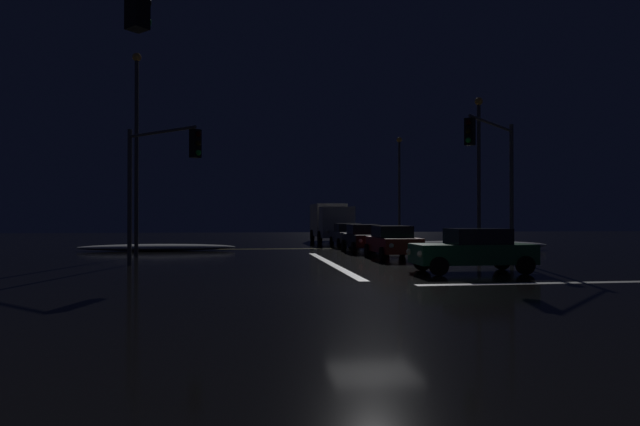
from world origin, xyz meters
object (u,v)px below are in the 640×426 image
object	(u,v)px
sedan_green_crossing	(473,250)
streetlamp_left_near	(137,141)
sedan_gray	(348,235)
streetlamp_right_near	(479,163)
sedan_red	(393,242)
traffic_signal_ne	(495,162)
box_truck	(330,221)
sedan_black	(364,238)
streetlamp_right_far	(399,181)
traffic_signal_nw	(157,168)

from	to	relation	value
sedan_green_crossing	streetlamp_left_near	bearing A→B (deg)	143.06
sedan_gray	streetlamp_left_near	distance (m)	15.48
sedan_green_crossing	streetlamp_left_near	world-z (taller)	streetlamp_left_near
sedan_green_crossing	streetlamp_right_near	xyz separation A→B (m)	(4.65, 10.17, 4.17)
sedan_red	traffic_signal_ne	bearing A→B (deg)	-45.90
streetlamp_left_near	streetlamp_right_near	xyz separation A→B (m)	(18.18, -0.00, -0.90)
box_truck	sedan_red	bearing A→B (deg)	-89.09
sedan_black	streetlamp_right_far	size ratio (longest dim) A/B	0.50
sedan_red	sedan_gray	bearing A→B (deg)	90.83
sedan_gray	box_truck	distance (m)	7.30
sedan_green_crossing	sedan_gray	bearing A→B (deg)	93.76
sedan_red	streetlamp_right_far	size ratio (longest dim) A/B	0.50
traffic_signal_nw	streetlamp_right_far	size ratio (longest dim) A/B	0.65
sedan_black	sedan_green_crossing	xyz separation A→B (m)	(1.30, -12.46, 0.00)
sedan_gray	sedan_green_crossing	distance (m)	18.05
box_truck	sedan_green_crossing	world-z (taller)	box_truck
sedan_black	sedan_green_crossing	bearing A→B (deg)	-84.03
box_truck	streetlamp_right_near	distance (m)	16.54
traffic_signal_nw	traffic_signal_ne	xyz separation A→B (m)	(14.00, -0.15, 0.42)
traffic_signal_nw	streetlamp_right_near	distance (m)	17.46
sedan_red	streetlamp_right_near	xyz separation A→B (m)	(5.67, 3.05, 4.17)
streetlamp_right_near	streetlamp_right_far	distance (m)	16.00
sedan_black	streetlamp_left_near	bearing A→B (deg)	-169.44
sedan_green_crossing	traffic_signal_nw	world-z (taller)	traffic_signal_nw
sedan_gray	sedan_red	bearing A→B (deg)	-89.17
streetlamp_left_near	streetlamp_right_far	bearing A→B (deg)	41.35
traffic_signal_ne	streetlamp_left_near	xyz separation A→B (m)	(-16.02, 6.67, 1.54)
sedan_red	streetlamp_right_near	world-z (taller)	streetlamp_right_near
sedan_red	sedan_gray	size ratio (longest dim) A/B	1.00
sedan_red	streetlamp_right_far	xyz separation A→B (m)	(5.67, 19.05, 4.22)
sedan_black	streetlamp_right_near	distance (m)	7.62
sedan_red	box_truck	xyz separation A→B (m)	(-0.29, 18.13, 0.91)
sedan_gray	streetlamp_left_near	bearing A→B (deg)	-147.61
sedan_black	traffic_signal_nw	world-z (taller)	traffic_signal_nw
box_truck	traffic_signal_nw	xyz separation A→B (m)	(-10.20, -21.60, 2.20)
box_truck	traffic_signal_nw	bearing A→B (deg)	-115.28
sedan_red	sedan_green_crossing	world-z (taller)	same
sedan_red	sedan_black	bearing A→B (deg)	92.96
sedan_gray	traffic_signal_ne	world-z (taller)	traffic_signal_ne
sedan_red	sedan_black	size ratio (longest dim) A/B	1.00
streetlamp_right_far	sedan_red	bearing A→B (deg)	-106.59
streetlamp_right_far	streetlamp_left_near	bearing A→B (deg)	-138.65
sedan_gray	streetlamp_left_near	xyz separation A→B (m)	(-12.35, -7.84, 5.07)
traffic_signal_nw	traffic_signal_ne	world-z (taller)	traffic_signal_ne
streetlamp_right_near	streetlamp_right_far	size ratio (longest dim) A/B	0.99
sedan_green_crossing	box_truck	bearing A→B (deg)	92.98
sedan_black	traffic_signal_ne	distance (m)	10.33
sedan_green_crossing	streetlamp_right_near	size ratio (longest dim) A/B	0.50
box_truck	streetlamp_right_near	bearing A→B (deg)	-68.43
sedan_gray	streetlamp_right_near	distance (m)	10.62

